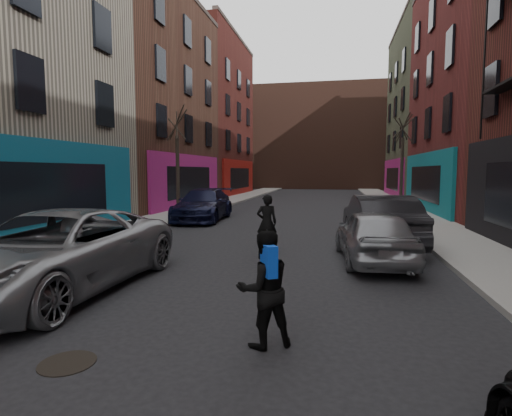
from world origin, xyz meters
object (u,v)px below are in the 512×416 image
at_px(parked_left_far, 55,252).
at_px(skateboarder, 267,222).
at_px(tree_right_far, 402,153).
at_px(parked_right_far, 374,235).
at_px(parked_right_end, 380,220).
at_px(skateboard, 267,252).
at_px(manhole, 67,363).
at_px(tree_left_far, 177,153).
at_px(parked_left_end, 203,205).
at_px(pedestrian, 264,288).

xyz_separation_m(parked_left_far, skateboarder, (3.50, 4.54, 0.10)).
relative_size(tree_right_far, parked_right_far, 1.60).
height_order(tree_right_far, parked_right_end, tree_right_far).
bearing_deg(parked_left_far, skateboard, 53.26).
xyz_separation_m(parked_left_far, parked_right_far, (6.47, 3.98, -0.10)).
bearing_deg(skateboard, parked_right_end, 14.71).
distance_m(parked_right_end, skateboard, 3.96).
distance_m(skateboarder, manhole, 7.34).
bearing_deg(manhole, tree_left_far, 107.64).
xyz_separation_m(tree_left_far, parked_right_far, (9.40, -9.46, -2.66)).
bearing_deg(parked_right_far, manhole, 51.69).
xyz_separation_m(parked_left_end, manhole, (3.11, -14.38, -0.76)).
bearing_deg(parked_right_end, pedestrian, 67.88).
xyz_separation_m(skateboarder, manhole, (-1.32, -7.17, -0.91)).
relative_size(tree_right_far, skateboarder, 4.15).
bearing_deg(parked_left_end, manhole, -81.63).
relative_size(parked_right_far, manhole, 6.06).
relative_size(tree_left_far, skateboard, 8.12).
height_order(tree_left_far, manhole, tree_left_far).
relative_size(parked_left_far, manhole, 8.41).
height_order(tree_left_far, skateboard, tree_left_far).
distance_m(tree_left_far, manhole, 17.20).
bearing_deg(parked_left_end, tree_left_far, 135.96).
bearing_deg(parked_left_far, skateboarder, 53.26).
distance_m(parked_left_end, parked_right_end, 9.43).
height_order(tree_left_far, parked_left_far, tree_left_far).
height_order(skateboard, manhole, skateboard).
distance_m(parked_right_far, manhole, 7.91).
xyz_separation_m(parked_right_far, skateboard, (-2.98, 0.56, -0.67)).
height_order(parked_left_far, skateboard, parked_left_far).
bearing_deg(manhole, parked_right_far, 57.00).
bearing_deg(parked_right_end, skateboarder, 23.64).
bearing_deg(pedestrian, parked_left_far, -50.70).
height_order(tree_right_far, skateboard, tree_right_far).
bearing_deg(pedestrian, parked_right_end, -137.01).
bearing_deg(skateboard, tree_left_far, 110.92).
bearing_deg(parked_left_end, skateboard, -62.30).
relative_size(tree_left_far, tree_right_far, 0.96).
height_order(parked_right_end, skateboard, parked_right_end).
relative_size(parked_left_end, manhole, 7.57).
height_order(tree_left_far, parked_right_end, tree_left_far).
bearing_deg(skateboarder, pedestrian, 84.60).
relative_size(skateboarder, manhole, 2.34).
relative_size(parked_left_end, skateboard, 6.63).
distance_m(pedestrian, manhole, 2.68).
height_order(parked_left_end, parked_right_end, parked_right_end).
distance_m(tree_right_far, parked_right_end, 13.51).
bearing_deg(tree_left_far, tree_right_far, 25.82).
bearing_deg(manhole, parked_right_end, 62.69).
bearing_deg(skateboard, tree_right_far, 53.25).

